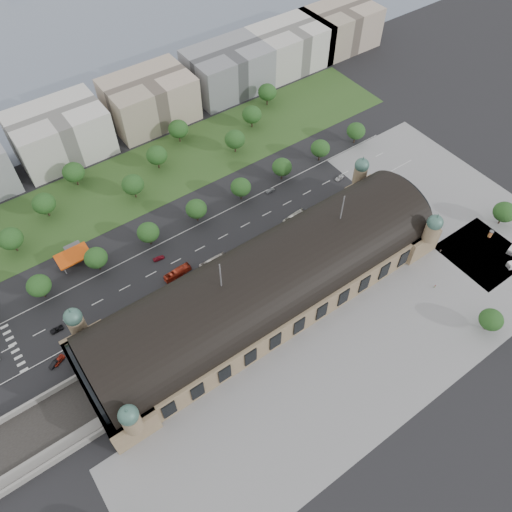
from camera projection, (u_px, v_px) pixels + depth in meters
ground at (267, 299)px, 200.20m from camera, size 900.00×900.00×0.00m
station at (267, 284)px, 192.20m from camera, size 150.00×48.40×44.30m
plaza_south at (360, 367)px, 181.39m from camera, size 190.00×48.00×0.12m
plaza_east at (440, 195)px, 237.79m from camera, size 56.00×100.00×0.12m
road_slab at (176, 261)px, 212.31m from camera, size 260.00×26.00×0.10m
grass_belt at (128, 184)px, 242.21m from camera, size 300.00×45.00×0.10m
petrol_station at (73, 252)px, 211.57m from camera, size 14.00×13.00×5.05m
lake at (17, 14)px, 352.36m from camera, size 700.00×320.00×0.08m
office_3 at (60, 134)px, 247.82m from camera, size 45.00×32.00×24.00m
office_4 at (150, 100)px, 266.07m from camera, size 45.00×32.00×24.00m
office_5 at (228, 70)px, 284.31m from camera, size 45.00×32.00×24.00m
office_6 at (290, 46)px, 300.74m from camera, size 45.00×32.00×24.00m
office_7 at (340, 28)px, 315.33m from camera, size 45.00×32.00×24.00m
tree_row_2 at (39, 286)px, 195.21m from camera, size 9.60×9.60×11.52m
tree_row_3 at (96, 258)px, 203.97m from camera, size 9.60×9.60×11.52m
tree_row_4 at (148, 232)px, 212.73m from camera, size 9.60×9.60×11.52m
tree_row_5 at (196, 209)px, 221.48m from camera, size 9.60×9.60×11.52m
tree_row_6 at (241, 187)px, 230.24m from camera, size 9.60×9.60×11.52m
tree_row_7 at (282, 167)px, 239.00m from camera, size 9.60×9.60×11.52m
tree_row_8 at (320, 148)px, 247.76m from camera, size 9.60×9.60×11.52m
tree_row_9 at (356, 131)px, 256.52m from camera, size 9.60×9.60×11.52m
tree_belt_3 at (10, 239)px, 209.68m from camera, size 10.40×10.40×12.48m
tree_belt_4 at (44, 203)px, 222.74m from camera, size 10.40×10.40×12.48m
tree_belt_5 at (73, 172)px, 235.80m from camera, size 10.40×10.40×12.48m
tree_belt_6 at (133, 184)px, 230.48m from camera, size 10.40×10.40×12.48m
tree_belt_7 at (157, 155)px, 243.54m from camera, size 10.40×10.40×12.48m
tree_belt_8 at (178, 129)px, 256.60m from camera, size 10.40×10.40×12.48m
tree_belt_9 at (235, 139)px, 251.28m from camera, size 10.40×10.40×12.48m
tree_belt_10 at (252, 115)px, 264.34m from camera, size 10.40×10.40×12.48m
tree_belt_11 at (267, 92)px, 277.40m from camera, size 10.40×10.40×12.48m
tree_plaza_ne at (505, 212)px, 220.27m from camera, size 10.00×10.00×11.69m
tree_plaza_s at (491, 320)px, 186.17m from camera, size 9.00×9.00×10.64m
traffic_car_2 at (57, 329)px, 190.56m from camera, size 5.03×2.39×1.39m
traffic_car_3 at (159, 258)px, 212.43m from camera, size 5.10×2.48×1.43m
traffic_car_4 at (228, 256)px, 213.26m from camera, size 4.29×2.07×1.41m
traffic_car_5 at (271, 191)px, 238.42m from camera, size 4.77×2.04×1.53m
traffic_car_6 at (339, 178)px, 244.11m from camera, size 5.24×2.91×1.39m
parked_car_0 at (54, 364)px, 181.52m from camera, size 4.96×3.31×1.55m
parked_car_1 at (58, 360)px, 182.34m from camera, size 5.74×4.36×1.45m
parked_car_2 at (152, 304)px, 197.74m from camera, size 5.43×3.73×1.46m
parked_car_3 at (134, 321)px, 192.75m from camera, size 5.08×3.86×1.61m
parked_car_4 at (153, 307)px, 196.92m from camera, size 4.31×3.66×1.40m
parked_car_5 at (123, 320)px, 193.16m from camera, size 5.07×4.68×1.32m
parked_car_6 at (199, 283)px, 204.35m from camera, size 5.58×3.79×1.50m
bus_west at (178, 273)px, 206.37m from camera, size 12.29×3.66×3.38m
bus_mid at (213, 262)px, 209.72m from camera, size 12.64×2.98×3.52m
bus_east at (294, 218)px, 226.01m from camera, size 12.36×3.91×3.39m
van_east at (512, 249)px, 214.78m from camera, size 6.63×3.78×2.70m
advertising_column at (491, 234)px, 219.58m from camera, size 1.90×1.90×3.60m
pedestrian_0 at (435, 286)px, 203.14m from camera, size 0.85×0.69×1.52m
pedestrian_2 at (441, 251)px, 214.74m from camera, size 0.83×1.07×1.95m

